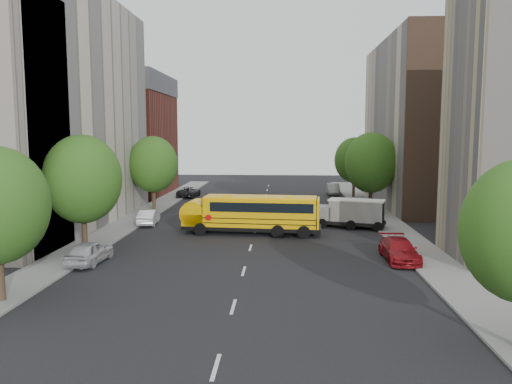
# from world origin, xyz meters

# --- Properties ---
(ground) EXTENTS (120.00, 120.00, 0.00)m
(ground) POSITION_xyz_m (0.00, 0.00, 0.00)
(ground) COLOR black
(ground) RESTS_ON ground
(sidewalk_left) EXTENTS (3.00, 80.00, 0.12)m
(sidewalk_left) POSITION_xyz_m (-11.50, 5.00, 0.06)
(sidewalk_left) COLOR slate
(sidewalk_left) RESTS_ON ground
(sidewalk_right) EXTENTS (3.00, 80.00, 0.12)m
(sidewalk_right) POSITION_xyz_m (11.50, 5.00, 0.06)
(sidewalk_right) COLOR slate
(sidewalk_right) RESTS_ON ground
(lane_markings) EXTENTS (0.15, 64.00, 0.01)m
(lane_markings) POSITION_xyz_m (0.00, 10.00, 0.01)
(lane_markings) COLOR silver
(lane_markings) RESTS_ON ground
(building_left_cream) EXTENTS (10.00, 26.00, 20.00)m
(building_left_cream) POSITION_xyz_m (-18.00, 6.00, 10.00)
(building_left_cream) COLOR beige
(building_left_cream) RESTS_ON ground
(building_left_redbrick) EXTENTS (10.00, 15.00, 13.00)m
(building_left_redbrick) POSITION_xyz_m (-18.00, 28.00, 6.50)
(building_left_redbrick) COLOR maroon
(building_left_redbrick) RESTS_ON ground
(building_right_far) EXTENTS (10.00, 22.00, 18.00)m
(building_right_far) POSITION_xyz_m (18.00, 20.00, 9.00)
(building_right_far) COLOR #BCAB92
(building_right_far) RESTS_ON ground
(building_right_sidewall) EXTENTS (10.10, 0.30, 18.00)m
(building_right_sidewall) POSITION_xyz_m (18.00, 9.00, 9.00)
(building_right_sidewall) COLOR brown
(building_right_sidewall) RESTS_ON ground
(street_tree_1) EXTENTS (5.12, 5.12, 7.90)m
(street_tree_1) POSITION_xyz_m (-11.00, -4.00, 4.95)
(street_tree_1) COLOR #38281C
(street_tree_1) RESTS_ON ground
(street_tree_2) EXTENTS (4.99, 4.99, 7.71)m
(street_tree_2) POSITION_xyz_m (-11.00, 14.00, 4.83)
(street_tree_2) COLOR #38281C
(street_tree_2) RESTS_ON ground
(street_tree_4) EXTENTS (5.25, 5.25, 8.10)m
(street_tree_4) POSITION_xyz_m (11.00, 14.00, 5.08)
(street_tree_4) COLOR #38281C
(street_tree_4) RESTS_ON ground
(street_tree_5) EXTENTS (4.86, 4.86, 7.51)m
(street_tree_5) POSITION_xyz_m (11.00, 26.00, 4.70)
(street_tree_5) COLOR #38281C
(street_tree_5) RESTS_ON ground
(school_bus) EXTENTS (11.17, 3.48, 3.10)m
(school_bus) POSITION_xyz_m (-0.32, 2.91, 1.73)
(school_bus) COLOR black
(school_bus) RESTS_ON ground
(safari_truck) EXTENTS (6.03, 3.55, 2.44)m
(safari_truck) POSITION_xyz_m (8.03, 5.88, 1.29)
(safari_truck) COLOR black
(safari_truck) RESTS_ON ground
(parked_car_0) EXTENTS (1.93, 4.28, 1.43)m
(parked_car_0) POSITION_xyz_m (-9.60, -6.76, 0.71)
(parked_car_0) COLOR #BAB8BF
(parked_car_0) RESTS_ON ground
(parked_car_1) EXTENTS (1.77, 4.17, 1.34)m
(parked_car_1) POSITION_xyz_m (-9.54, 6.54, 0.67)
(parked_car_1) COLOR silver
(parked_car_1) RESTS_ON ground
(parked_car_2) EXTENTS (2.56, 4.85, 1.30)m
(parked_car_2) POSITION_xyz_m (-9.60, 25.58, 0.65)
(parked_car_2) COLOR black
(parked_car_2) RESTS_ON ground
(parked_car_3) EXTENTS (1.99, 4.78, 1.38)m
(parked_car_3) POSITION_xyz_m (9.57, -5.08, 0.69)
(parked_car_3) COLOR maroon
(parked_car_3) RESTS_ON ground
(parked_car_4) EXTENTS (2.22, 4.82, 1.60)m
(parked_car_4) POSITION_xyz_m (8.80, 11.84, 0.80)
(parked_car_4) COLOR #36405F
(parked_car_4) RESTS_ON ground
(parked_car_5) EXTENTS (1.64, 4.47, 1.46)m
(parked_car_5) POSITION_xyz_m (8.80, 29.18, 0.73)
(parked_car_5) COLOR gray
(parked_car_5) RESTS_ON ground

